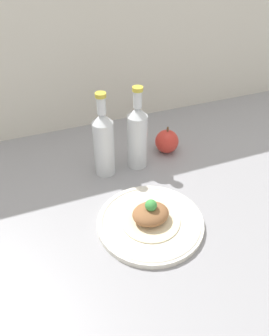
% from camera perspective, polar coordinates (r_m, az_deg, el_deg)
% --- Properties ---
extents(ground_plane, '(1.80, 1.10, 0.04)m').
position_cam_1_polar(ground_plane, '(1.00, 4.12, -6.80)').
color(ground_plane, gray).
extents(wall_backsplash, '(1.80, 0.03, 0.80)m').
position_cam_1_polar(wall_backsplash, '(1.25, -6.21, 24.63)').
color(wall_backsplash, silver).
rests_on(wall_backsplash, ground_plane).
extents(plate, '(0.29, 0.29, 0.02)m').
position_cam_1_polar(plate, '(0.91, 2.77, -9.39)').
color(plate, silver).
rests_on(plate, ground_plane).
extents(plated_food, '(0.16, 0.16, 0.07)m').
position_cam_1_polar(plated_food, '(0.89, 2.82, -8.11)').
color(plated_food, beige).
rests_on(plated_food, plate).
extents(cider_bottle_left, '(0.07, 0.07, 0.28)m').
position_cam_1_polar(cider_bottle_left, '(1.03, -5.37, 4.42)').
color(cider_bottle_left, silver).
rests_on(cider_bottle_left, ground_plane).
extents(cider_bottle_right, '(0.07, 0.07, 0.28)m').
position_cam_1_polar(cider_bottle_right, '(1.06, 0.50, 5.65)').
color(cider_bottle_right, silver).
rests_on(cider_bottle_right, ground_plane).
extents(apple, '(0.08, 0.08, 0.10)m').
position_cam_1_polar(apple, '(1.17, 5.65, 4.64)').
color(apple, red).
rests_on(apple, ground_plane).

